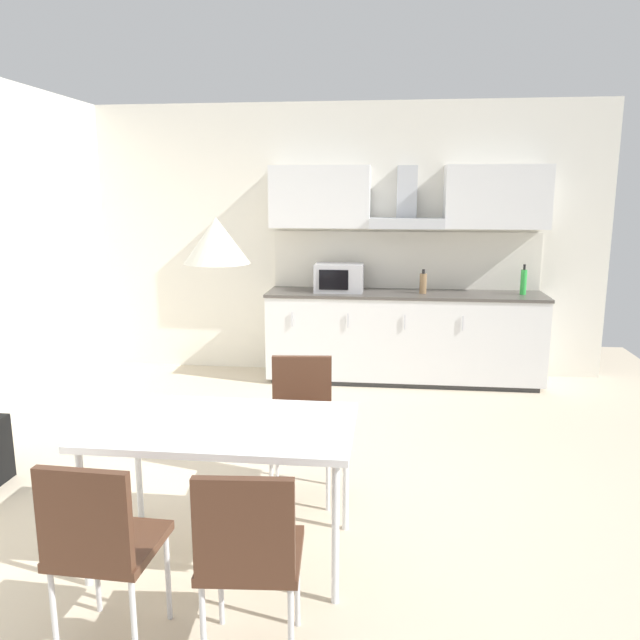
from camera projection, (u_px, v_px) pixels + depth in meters
ground_plane at (276, 489)px, 4.07m from camera, size 7.22×8.41×0.02m
wall_back at (323, 241)px, 6.56m from camera, size 5.77×0.10×2.79m
kitchen_counter at (403, 337)px, 6.31m from camera, size 2.75×0.63×0.91m
backsplash_tile at (405, 260)px, 6.45m from camera, size 2.73×0.02×0.58m
upper_wall_cabinets at (407, 198)px, 6.17m from camera, size 2.73×0.40×0.61m
microwave at (339, 278)px, 6.27m from camera, size 0.48×0.35×0.28m
bottle_green at (524, 282)px, 6.07m from camera, size 0.06×0.06×0.30m
bottle_brown at (423, 283)px, 6.15m from camera, size 0.07×0.07×0.24m
dining_table at (223, 432)px, 3.18m from camera, size 1.34×0.77×0.74m
chair_far_right at (301, 412)px, 3.92m from camera, size 0.44×0.44×0.87m
chair_near_right at (249, 547)px, 2.43m from camera, size 0.43×0.43×0.87m
chair_near_left at (99, 538)px, 2.49m from camera, size 0.42×0.42×0.87m
pendant_lamp at (217, 241)px, 2.98m from camera, size 0.32×0.32×0.22m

